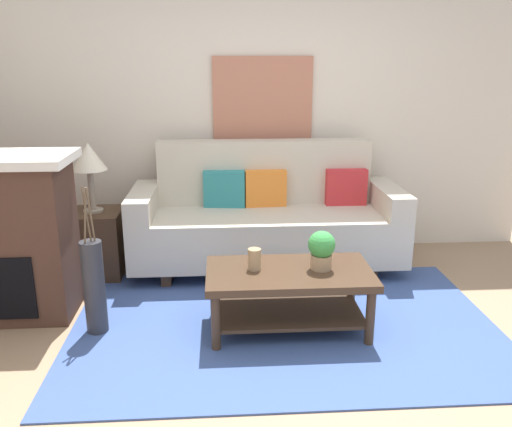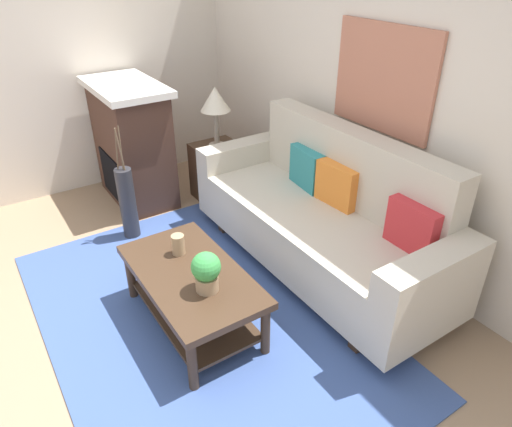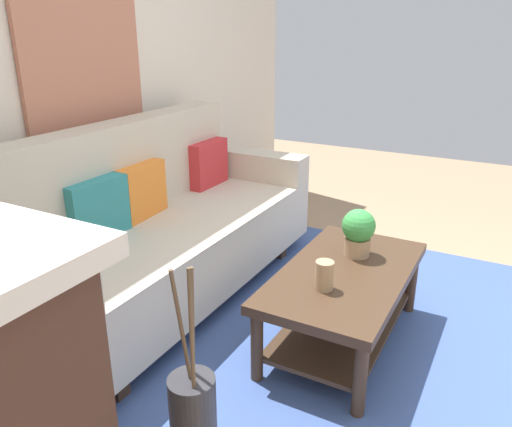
% 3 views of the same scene
% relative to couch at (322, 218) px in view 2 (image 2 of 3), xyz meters
% --- Properties ---
extents(ground_plane, '(8.97, 8.97, 0.00)m').
position_rel_couch_xyz_m(ground_plane, '(0.03, -1.61, -0.43)').
color(ground_plane, '#9E7F60').
extents(wall_back, '(4.97, 0.10, 2.70)m').
position_rel_couch_xyz_m(wall_back, '(0.03, 0.54, 0.92)').
color(wall_back, beige).
rests_on(wall_back, ground_plane).
extents(wall_left, '(0.10, 5.09, 2.70)m').
position_rel_couch_xyz_m(wall_left, '(-2.50, -1.06, 0.92)').
color(wall_left, beige).
rests_on(wall_left, ground_plane).
extents(area_rug, '(2.90, 1.90, 0.01)m').
position_rel_couch_xyz_m(area_rug, '(0.03, -1.11, -0.43)').
color(area_rug, '#3D5693').
rests_on(area_rug, ground_plane).
extents(couch, '(2.29, 0.84, 1.08)m').
position_rel_couch_xyz_m(couch, '(0.00, 0.00, 0.00)').
color(couch, beige).
rests_on(couch, ground_plane).
extents(throw_pillow_teal, '(0.37, 0.16, 0.32)m').
position_rel_couch_xyz_m(throw_pillow_teal, '(-0.36, 0.13, 0.25)').
color(throw_pillow_teal, teal).
rests_on(throw_pillow_teal, couch).
extents(throw_pillow_orange, '(0.37, 0.14, 0.32)m').
position_rel_couch_xyz_m(throw_pillow_orange, '(-0.00, 0.13, 0.25)').
color(throw_pillow_orange, orange).
rests_on(throw_pillow_orange, couch).
extents(throw_pillow_crimson, '(0.36, 0.12, 0.32)m').
position_rel_couch_xyz_m(throw_pillow_crimson, '(0.72, 0.13, 0.25)').
color(throw_pillow_crimson, red).
rests_on(throw_pillow_crimson, couch).
extents(coffee_table, '(1.10, 0.60, 0.43)m').
position_rel_couch_xyz_m(coffee_table, '(0.05, -1.15, -0.12)').
color(coffee_table, '#422D1E').
rests_on(coffee_table, ground_plane).
extents(tabletop_vase, '(0.09, 0.09, 0.14)m').
position_rel_couch_xyz_m(tabletop_vase, '(-0.18, -1.12, 0.07)').
color(tabletop_vase, tan).
rests_on(tabletop_vase, coffee_table).
extents(potted_plant_tabletop, '(0.18, 0.18, 0.26)m').
position_rel_couch_xyz_m(potted_plant_tabletop, '(0.27, -1.14, 0.14)').
color(potted_plant_tabletop, tan).
rests_on(potted_plant_tabletop, coffee_table).
extents(side_table, '(0.44, 0.44, 0.56)m').
position_rel_couch_xyz_m(side_table, '(-1.44, -0.11, -0.15)').
color(side_table, '#422D1E').
rests_on(side_table, ground_plane).
extents(table_lamp, '(0.28, 0.28, 0.57)m').
position_rel_couch_xyz_m(table_lamp, '(-1.44, -0.11, 0.56)').
color(table_lamp, gray).
rests_on(table_lamp, side_table).
extents(fireplace, '(1.02, 0.58, 1.16)m').
position_rel_couch_xyz_m(fireplace, '(-1.90, -0.79, 0.16)').
color(fireplace, '#472D23').
rests_on(fireplace, ground_plane).
extents(floor_vase, '(0.14, 0.14, 0.65)m').
position_rel_couch_xyz_m(floor_vase, '(-1.23, -1.11, -0.11)').
color(floor_vase, '#2D2D33').
rests_on(floor_vase, ground_plane).
extents(floor_vase_branch_a, '(0.03, 0.04, 0.36)m').
position_rel_couch_xyz_m(floor_vase_branch_a, '(-1.21, -1.11, 0.40)').
color(floor_vase_branch_a, brown).
rests_on(floor_vase_branch_a, floor_vase).
extents(floor_vase_branch_b, '(0.05, 0.03, 0.36)m').
position_rel_couch_xyz_m(floor_vase_branch_b, '(-1.24, -1.10, 0.40)').
color(floor_vase_branch_b, brown).
rests_on(floor_vase_branch_b, floor_vase).
extents(floor_vase_branch_c, '(0.04, 0.03, 0.36)m').
position_rel_couch_xyz_m(floor_vase_branch_c, '(-1.24, -1.13, 0.40)').
color(floor_vase_branch_c, brown).
rests_on(floor_vase_branch_c, floor_vase).
extents(framed_painting, '(0.90, 0.03, 0.75)m').
position_rel_couch_xyz_m(framed_painting, '(-0.00, 0.47, 0.99)').
color(framed_painting, '#B77056').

